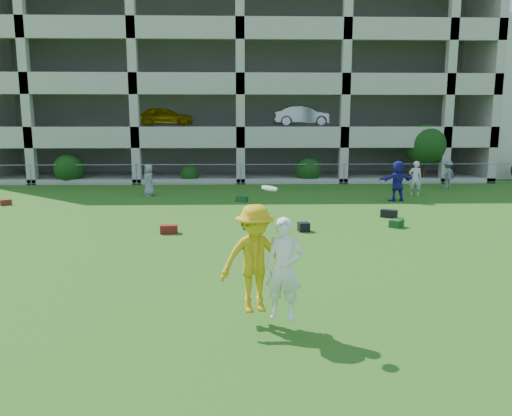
{
  "coord_description": "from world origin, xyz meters",
  "views": [
    {
      "loc": [
        -0.0,
        -9.73,
        3.63
      ],
      "look_at": [
        0.39,
        3.0,
        1.4
      ],
      "focal_mm": 35.0,
      "sensor_mm": 36.0,
      "label": 1
    }
  ],
  "objects_px": {
    "parking_garage": "(240,88)",
    "bystander_e": "(415,178)",
    "bystander_c": "(149,180)",
    "bystander_d": "(398,181)",
    "crate_d": "(304,227)",
    "frisbee_contest": "(262,261)",
    "bystander_f": "(447,175)"
  },
  "relations": [
    {
      "from": "parking_garage",
      "to": "bystander_e",
      "type": "bearing_deg",
      "value": -57.59
    },
    {
      "from": "bystander_c",
      "to": "bystander_d",
      "type": "xyz_separation_m",
      "value": [
        11.65,
        -1.96,
        0.15
      ]
    },
    {
      "from": "crate_d",
      "to": "frisbee_contest",
      "type": "bearing_deg",
      "value": -102.64
    },
    {
      "from": "bystander_c",
      "to": "crate_d",
      "type": "distance_m",
      "value": 10.52
    },
    {
      "from": "frisbee_contest",
      "to": "bystander_e",
      "type": "bearing_deg",
      "value": 62.23
    },
    {
      "from": "bystander_c",
      "to": "parking_garage",
      "type": "height_order",
      "value": "parking_garage"
    },
    {
      "from": "frisbee_contest",
      "to": "parking_garage",
      "type": "height_order",
      "value": "parking_garage"
    },
    {
      "from": "bystander_f",
      "to": "parking_garage",
      "type": "distance_m",
      "value": 16.5
    },
    {
      "from": "parking_garage",
      "to": "bystander_f",
      "type": "bearing_deg",
      "value": -44.5
    },
    {
      "from": "frisbee_contest",
      "to": "parking_garage",
      "type": "xyz_separation_m",
      "value": [
        -0.36,
        28.97,
        4.81
      ]
    },
    {
      "from": "bystander_e",
      "to": "bystander_f",
      "type": "distance_m",
      "value": 3.61
    },
    {
      "from": "frisbee_contest",
      "to": "parking_garage",
      "type": "bearing_deg",
      "value": 90.71
    },
    {
      "from": "frisbee_contest",
      "to": "bystander_f",
      "type": "bearing_deg",
      "value": 59.03
    },
    {
      "from": "bystander_d",
      "to": "bystander_f",
      "type": "distance_m",
      "value": 5.7
    },
    {
      "from": "bystander_c",
      "to": "bystander_f",
      "type": "xyz_separation_m",
      "value": [
        15.65,
        2.1,
        -0.01
      ]
    },
    {
      "from": "bystander_d",
      "to": "frisbee_contest",
      "type": "bearing_deg",
      "value": 49.09
    },
    {
      "from": "bystander_e",
      "to": "crate_d",
      "type": "height_order",
      "value": "bystander_e"
    },
    {
      "from": "bystander_d",
      "to": "frisbee_contest",
      "type": "relative_size",
      "value": 0.78
    },
    {
      "from": "bystander_d",
      "to": "crate_d",
      "type": "bearing_deg",
      "value": 35.95
    },
    {
      "from": "crate_d",
      "to": "bystander_e",
      "type": "bearing_deg",
      "value": 50.49
    },
    {
      "from": "bystander_e",
      "to": "parking_garage",
      "type": "xyz_separation_m",
      "value": [
        -8.53,
        13.44,
        5.16
      ]
    },
    {
      "from": "crate_d",
      "to": "parking_garage",
      "type": "distance_m",
      "value": 22.15
    },
    {
      "from": "bystander_c",
      "to": "frisbee_contest",
      "type": "height_order",
      "value": "frisbee_contest"
    },
    {
      "from": "bystander_c",
      "to": "bystander_e",
      "type": "height_order",
      "value": "bystander_e"
    },
    {
      "from": "bystander_f",
      "to": "crate_d",
      "type": "xyz_separation_m",
      "value": [
        -9.08,
        -10.29,
        -0.62
      ]
    },
    {
      "from": "bystander_c",
      "to": "bystander_d",
      "type": "distance_m",
      "value": 11.81
    },
    {
      "from": "bystander_c",
      "to": "parking_garage",
      "type": "distance_m",
      "value": 14.78
    },
    {
      "from": "bystander_c",
      "to": "parking_garage",
      "type": "relative_size",
      "value": 0.05
    },
    {
      "from": "bystander_c",
      "to": "bystander_d",
      "type": "bearing_deg",
      "value": 55.85
    },
    {
      "from": "bystander_f",
      "to": "frisbee_contest",
      "type": "height_order",
      "value": "frisbee_contest"
    },
    {
      "from": "bystander_f",
      "to": "crate_d",
      "type": "height_order",
      "value": "bystander_f"
    },
    {
      "from": "bystander_c",
      "to": "crate_d",
      "type": "height_order",
      "value": "bystander_c"
    }
  ]
}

